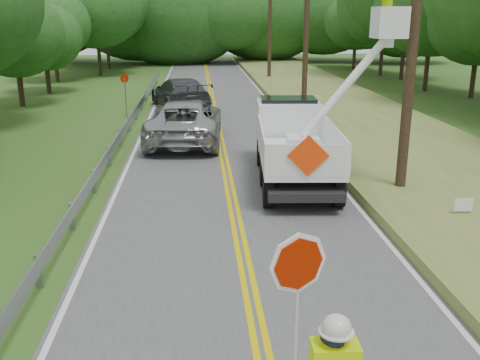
{
  "coord_description": "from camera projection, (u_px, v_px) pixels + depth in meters",
  "views": [
    {
      "loc": [
        -0.93,
        -5.88,
        5.14
      ],
      "look_at": [
        0.0,
        6.0,
        1.5
      ],
      "focal_mm": 40.55,
      "sensor_mm": 36.0,
      "label": 1
    }
  ],
  "objects": [
    {
      "name": "road",
      "position": [
        223.0,
        156.0,
        20.53
      ],
      "size": [
        7.2,
        96.0,
        0.03
      ],
      "color": "#474749",
      "rests_on": "ground"
    },
    {
      "name": "guardrail",
      "position": [
        118.0,
        139.0,
        20.93
      ],
      "size": [
        0.18,
        48.0,
        0.77
      ],
      "color": "gray",
      "rests_on": "ground"
    },
    {
      "name": "utility_poles",
      "position": [
        340.0,
        12.0,
        22.24
      ],
      "size": [
        1.6,
        43.3,
        10.0
      ],
      "color": "black",
      "rests_on": "ground"
    },
    {
      "name": "tall_grass_verge",
      "position": [
        406.0,
        149.0,
        21.02
      ],
      "size": [
        7.0,
        96.0,
        0.3
      ],
      "primitive_type": "cube",
      "color": "#5B7035",
      "rests_on": "ground"
    },
    {
      "name": "treeline_left",
      "position": [
        38.0,
        13.0,
        33.02
      ],
      "size": [
        10.04,
        56.29,
        9.76
      ],
      "color": "#332319",
      "rests_on": "ground"
    },
    {
      "name": "treeline_horizon",
      "position": [
        202.0,
        12.0,
        59.28
      ],
      "size": [
        56.2,
        14.16,
        11.99
      ],
      "color": "#234A18",
      "rests_on": "ground"
    },
    {
      "name": "bucket_truck",
      "position": [
        298.0,
        131.0,
        17.75
      ],
      "size": [
        3.95,
        6.77,
        6.54
      ],
      "color": "black",
      "rests_on": "road"
    },
    {
      "name": "suv_silver",
      "position": [
        185.0,
        121.0,
        22.54
      ],
      "size": [
        3.28,
        6.5,
        1.76
      ],
      "primitive_type": "imported",
      "rotation": [
        0.0,
        0.0,
        3.09
      ],
      "color": "#A3A5AA",
      "rests_on": "road"
    },
    {
      "name": "suv_darkgrey",
      "position": [
        180.0,
        93.0,
        30.67
      ],
      "size": [
        3.96,
        6.42,
        1.74
      ],
      "primitive_type": "imported",
      "rotation": [
        0.0,
        0.0,
        3.41
      ],
      "color": "#3B3E43",
      "rests_on": "road"
    },
    {
      "name": "stop_sign_permanent",
      "position": [
        125.0,
        89.0,
        27.94
      ],
      "size": [
        0.42,
        0.28,
        2.27
      ],
      "color": "gray",
      "rests_on": "ground"
    },
    {
      "name": "yard_sign",
      "position": [
        463.0,
        206.0,
        13.73
      ],
      "size": [
        0.48,
        0.03,
        0.7
      ],
      "color": "white",
      "rests_on": "ground"
    }
  ]
}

